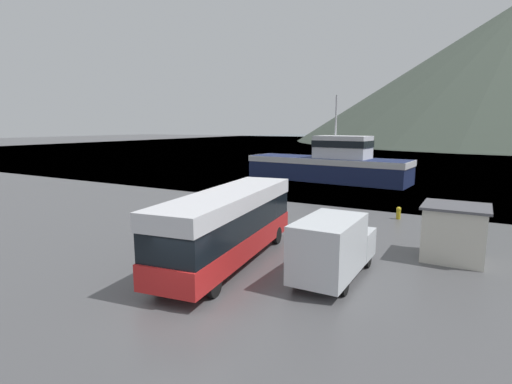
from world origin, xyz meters
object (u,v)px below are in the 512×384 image
(dock_kiosk, at_px, (454,232))
(small_boat, at_px, (260,165))
(delivery_van, at_px, (333,246))
(fishing_boat, at_px, (329,164))
(storage_bin, at_px, (225,219))
(tour_bus, at_px, (229,223))

(dock_kiosk, height_order, small_boat, dock_kiosk)
(dock_kiosk, xyz_separation_m, small_boat, (-27.78, 31.37, -0.94))
(delivery_van, distance_m, fishing_boat, 29.88)
(delivery_van, relative_size, small_boat, 0.89)
(fishing_boat, bearing_deg, storage_bin, -172.21)
(storage_bin, distance_m, small_boat, 34.96)
(tour_bus, bearing_deg, small_boat, 109.00)
(tour_bus, xyz_separation_m, fishing_boat, (-5.16, 28.63, 0.11))
(delivery_van, xyz_separation_m, storage_bin, (-8.61, 4.85, -0.85))
(delivery_van, height_order, dock_kiosk, delivery_van)
(tour_bus, distance_m, small_boat, 41.43)
(delivery_van, relative_size, storage_bin, 3.67)
(dock_kiosk, distance_m, small_boat, 41.92)
(storage_bin, xyz_separation_m, small_boat, (-14.97, 31.59, -0.15))
(delivery_van, bearing_deg, dock_kiosk, 50.60)
(tour_bus, bearing_deg, dock_kiosk, 23.58)
(dock_kiosk, bearing_deg, small_boat, 131.52)
(tour_bus, height_order, delivery_van, tour_bus)
(delivery_van, relative_size, dock_kiosk, 1.91)
(fishing_boat, height_order, storage_bin, fishing_boat)
(small_boat, bearing_deg, dock_kiosk, -75.20)
(dock_kiosk, bearing_deg, storage_bin, -179.04)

